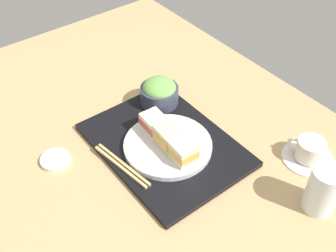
% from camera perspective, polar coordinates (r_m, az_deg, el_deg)
% --- Properties ---
extents(ground_plane, '(1.40, 1.00, 0.03)m').
position_cam_1_polar(ground_plane, '(1.18, -2.51, -2.20)').
color(ground_plane, tan).
extents(serving_tray, '(0.42, 0.32, 0.02)m').
position_cam_1_polar(serving_tray, '(1.14, -0.44, -2.54)').
color(serving_tray, black).
rests_on(serving_tray, ground_plane).
extents(sandwich_plate, '(0.24, 0.24, 0.02)m').
position_cam_1_polar(sandwich_plate, '(1.12, -0.02, -2.66)').
color(sandwich_plate, silver).
rests_on(sandwich_plate, serving_tray).
extents(sandwich_near, '(0.07, 0.06, 0.05)m').
position_cam_1_polar(sandwich_near, '(1.13, -1.87, 0.34)').
color(sandwich_near, '#EFE5C1').
rests_on(sandwich_near, sandwich_plate).
extents(sandwich_middle, '(0.07, 0.06, 0.05)m').
position_cam_1_polar(sandwich_middle, '(1.10, -0.02, -1.39)').
color(sandwich_middle, beige).
rests_on(sandwich_middle, sandwich_plate).
extents(sandwich_far, '(0.07, 0.06, 0.05)m').
position_cam_1_polar(sandwich_far, '(1.06, 1.96, -3.35)').
color(sandwich_far, beige).
rests_on(sandwich_far, sandwich_plate).
extents(salad_bowl, '(0.11, 0.11, 0.08)m').
position_cam_1_polar(salad_bowl, '(1.24, -1.18, 4.63)').
color(salad_bowl, '#33384C').
rests_on(salad_bowl, serving_tray).
extents(chopsticks_pair, '(0.20, 0.05, 0.01)m').
position_cam_1_polar(chopsticks_pair, '(1.08, -6.26, -5.32)').
color(chopsticks_pair, tan).
rests_on(chopsticks_pair, serving_tray).
extents(coffee_cup, '(0.14, 0.14, 0.06)m').
position_cam_1_polar(coffee_cup, '(1.16, 18.54, -3.30)').
color(coffee_cup, silver).
rests_on(coffee_cup, ground_plane).
extents(drinking_glass, '(0.08, 0.08, 0.13)m').
position_cam_1_polar(drinking_glass, '(1.03, 20.24, -8.08)').
color(drinking_glass, silver).
rests_on(drinking_glass, ground_plane).
extents(small_sauce_dish, '(0.08, 0.08, 0.01)m').
position_cam_1_polar(small_sauce_dish, '(1.15, -14.99, -4.44)').
color(small_sauce_dish, silver).
rests_on(small_sauce_dish, ground_plane).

